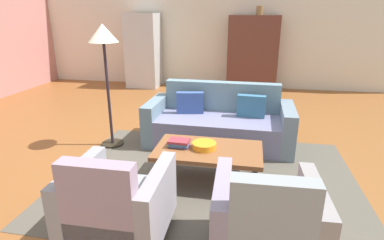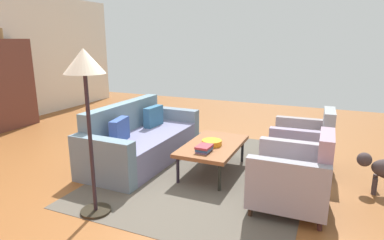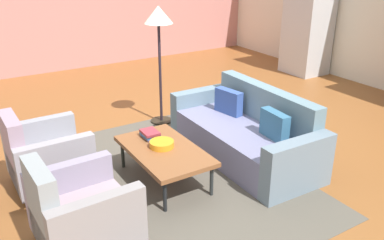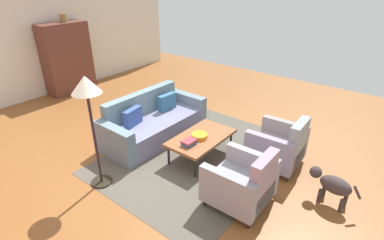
% 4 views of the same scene
% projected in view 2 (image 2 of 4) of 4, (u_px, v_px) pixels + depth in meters
% --- Properties ---
extents(ground_plane, '(11.30, 11.30, 0.00)m').
position_uv_depth(ground_plane, '(146.00, 176.00, 4.39)').
color(ground_plane, brown).
extents(area_rug, '(3.40, 2.60, 0.01)m').
position_uv_depth(area_rug, '(209.00, 170.00, 4.56)').
color(area_rug, '#544F44').
rests_on(area_rug, ground).
extents(couch, '(2.11, 0.93, 0.86)m').
position_uv_depth(couch, '(139.00, 141.00, 4.93)').
color(couch, slate).
rests_on(couch, ground).
extents(coffee_table, '(1.20, 0.70, 0.40)m').
position_uv_depth(coffee_table, '(213.00, 146.00, 4.45)').
color(coffee_table, black).
rests_on(coffee_table, ground).
extents(armchair_left, '(0.81, 0.81, 0.88)m').
position_uv_depth(armchair_left, '(296.00, 179.00, 3.47)').
color(armchair_left, '#2E2117').
rests_on(armchair_left, ground).
extents(armchair_right, '(0.83, 0.83, 0.88)m').
position_uv_depth(armchair_right, '(306.00, 146.00, 4.54)').
color(armchair_right, '#331B12').
rests_on(armchair_right, ground).
extents(fruit_bowl, '(0.27, 0.27, 0.07)m').
position_uv_depth(fruit_bowl, '(212.00, 143.00, 4.39)').
color(fruit_bowl, orange).
rests_on(fruit_bowl, coffee_table).
extents(book_stack, '(0.24, 0.18, 0.08)m').
position_uv_depth(book_stack, '(204.00, 148.00, 4.13)').
color(book_stack, '#5E4A6C').
rests_on(book_stack, coffee_table).
extents(cabinet, '(1.20, 0.51, 1.80)m').
position_uv_depth(cabinet, '(1.00, 85.00, 6.52)').
color(cabinet, brown).
rests_on(cabinet, ground).
extents(floor_lamp, '(0.40, 0.40, 1.72)m').
position_uv_depth(floor_lamp, '(85.00, 77.00, 3.12)').
color(floor_lamp, black).
rests_on(floor_lamp, ground).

